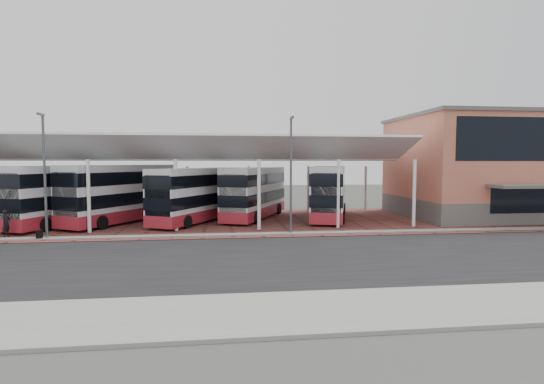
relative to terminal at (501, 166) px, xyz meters
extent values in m
plane|color=#40423D|center=(-23.00, -13.92, -4.66)|extent=(140.00, 140.00, 0.00)
cube|color=black|center=(-23.00, -14.92, -4.65)|extent=(120.00, 14.00, 0.02)
cube|color=brown|center=(-21.00, -0.92, -4.63)|extent=(72.00, 16.00, 0.06)
cube|color=gray|center=(-23.00, -22.92, -4.59)|extent=(120.00, 4.00, 0.14)
cube|color=gray|center=(-23.00, -7.72, -4.59)|extent=(120.00, 0.80, 0.14)
cube|color=#BB8A0E|center=(-23.00, -20.92, -4.63)|extent=(120.00, 0.12, 0.01)
cube|color=#BB8A0E|center=(-23.00, -20.62, -4.63)|extent=(120.00, 0.12, 0.01)
cylinder|color=white|center=(-41.00, 5.58, -2.36)|extent=(0.26, 0.26, 4.60)
cylinder|color=white|center=(-35.00, -5.42, -2.06)|extent=(0.26, 0.26, 5.20)
cylinder|color=white|center=(-35.00, 5.58, -2.36)|extent=(0.26, 0.26, 4.60)
cylinder|color=white|center=(-29.00, -5.42, -2.06)|extent=(0.26, 0.26, 5.20)
cylinder|color=white|center=(-29.00, 5.58, -2.36)|extent=(0.26, 0.26, 4.60)
cylinder|color=white|center=(-23.00, -5.42, -2.06)|extent=(0.26, 0.26, 5.20)
cylinder|color=white|center=(-23.00, 5.58, -2.36)|extent=(0.26, 0.26, 4.60)
cylinder|color=white|center=(-17.00, -5.42, -2.06)|extent=(0.26, 0.26, 5.20)
cylinder|color=white|center=(-17.00, 5.58, -2.36)|extent=(0.26, 0.26, 4.60)
cylinder|color=white|center=(-11.00, -5.42, -2.06)|extent=(0.26, 0.26, 5.20)
cylinder|color=white|center=(-11.00, 5.58, -2.36)|extent=(0.26, 0.26, 4.60)
cube|color=white|center=(-29.00, -3.22, 1.44)|extent=(37.00, 4.95, 1.95)
cube|color=white|center=(-29.00, 2.38, 1.24)|extent=(37.00, 7.12, 1.43)
cube|color=#5B5955|center=(0.00, 0.08, -3.76)|extent=(18.00, 12.00, 1.80)
cube|color=#CB7158|center=(0.00, 0.08, 0.74)|extent=(18.00, 12.00, 7.20)
cube|color=#5B5955|center=(0.00, 0.08, 4.44)|extent=(18.40, 12.40, 0.30)
cylinder|color=#4B4D52|center=(-37.00, -7.62, -0.66)|extent=(0.16, 0.16, 8.00)
cube|color=#4B4D52|center=(-37.00, -7.92, 3.34)|extent=(0.15, 0.90, 0.15)
cylinder|color=#4B4D52|center=(-21.00, -7.62, -0.66)|extent=(0.16, 0.16, 8.00)
cube|color=#4B4D52|center=(-21.00, -7.92, 3.34)|extent=(0.15, 0.90, 0.15)
cube|color=maroon|center=(-43.75, 0.59, -3.98)|extent=(7.43, 10.29, 0.86)
cube|color=black|center=(-43.75, 0.59, -2.74)|extent=(7.43, 10.29, 0.90)
cylinder|color=black|center=(-43.07, 4.09, -4.12)|extent=(0.71, 0.96, 0.95)
cylinder|color=black|center=(-41.02, 2.88, -4.12)|extent=(0.71, 0.96, 0.95)
cube|color=silver|center=(-38.13, -0.80, -2.13)|extent=(6.54, 11.46, 4.42)
cube|color=maroon|center=(-38.13, -0.80, -3.93)|extent=(6.59, 11.51, 0.92)
cube|color=black|center=(-38.13, -0.80, -2.60)|extent=(6.59, 11.51, 0.98)
cube|color=black|center=(-38.13, -0.80, -0.95)|extent=(6.59, 11.51, 0.98)
cube|color=black|center=(-40.18, -6.00, -2.24)|extent=(2.19, 0.94, 3.70)
cylinder|color=black|center=(-40.65, -3.69, -4.09)|extent=(0.64, 1.06, 1.03)
cylinder|color=black|center=(-38.26, -4.63, -4.09)|extent=(0.64, 1.06, 1.03)
cylinder|color=black|center=(-37.99, 3.04, -4.09)|extent=(0.64, 1.06, 1.03)
cylinder|color=black|center=(-35.61, 2.10, -4.09)|extent=(0.64, 1.06, 1.03)
cube|color=silver|center=(-33.83, -0.34, -2.11)|extent=(7.89, 11.22, 4.46)
cube|color=maroon|center=(-33.83, -0.34, -3.92)|extent=(7.95, 11.27, 0.93)
cube|color=black|center=(-33.83, -0.34, -2.57)|extent=(7.95, 11.27, 0.99)
cube|color=black|center=(-33.83, -0.34, -0.91)|extent=(7.95, 11.27, 0.99)
cube|color=black|center=(-36.62, -5.26, -2.21)|extent=(2.08, 1.24, 3.74)
cylinder|color=black|center=(-36.76, -2.87, -4.08)|extent=(0.77, 1.05, 1.04)
cylinder|color=black|center=(-34.51, -4.15, -4.08)|extent=(0.77, 1.05, 1.04)
cylinder|color=black|center=(-33.16, 3.48, -4.08)|extent=(0.77, 1.05, 1.04)
cylinder|color=black|center=(-30.90, 2.20, -4.08)|extent=(0.77, 1.05, 1.04)
cube|color=silver|center=(-27.71, -0.78, -2.25)|extent=(7.34, 10.61, 4.21)
cube|color=maroon|center=(-27.71, -0.78, -3.96)|extent=(7.39, 10.66, 0.88)
cube|color=black|center=(-27.71, -0.78, -2.69)|extent=(7.39, 10.66, 0.93)
cube|color=black|center=(-27.71, -0.78, -1.13)|extent=(7.39, 10.66, 0.93)
cube|color=black|center=(-30.28, -5.45, -2.35)|extent=(1.98, 1.15, 3.52)
cylinder|color=black|center=(-30.44, -3.21, -4.11)|extent=(0.71, 0.99, 0.98)
cylinder|color=black|center=(-28.30, -4.39, -4.11)|extent=(0.71, 0.99, 0.98)
cylinder|color=black|center=(-27.12, 2.83, -4.11)|extent=(0.71, 0.99, 0.98)
cylinder|color=black|center=(-24.98, 1.65, -4.11)|extent=(0.71, 0.99, 0.98)
cube|color=silver|center=(-22.75, 1.04, -2.24)|extent=(6.56, 10.89, 4.22)
cube|color=maroon|center=(-22.75, 1.04, -3.96)|extent=(6.61, 10.94, 0.88)
cube|color=black|center=(-22.75, 1.04, -2.68)|extent=(6.61, 10.94, 0.93)
cube|color=black|center=(-22.75, 1.04, -1.11)|extent=(6.61, 10.94, 0.93)
cube|color=black|center=(-24.89, -3.87, -2.34)|extent=(2.07, 0.97, 3.54)
cylinder|color=black|center=(-25.25, -1.64, -4.11)|extent=(0.64, 1.01, 0.98)
cylinder|color=black|center=(-23.00, -2.62, -4.11)|extent=(0.64, 1.01, 0.98)
cylinder|color=black|center=(-22.50, 4.70, -4.11)|extent=(0.64, 1.01, 0.98)
cylinder|color=black|center=(-20.25, 3.72, -4.11)|extent=(0.64, 1.01, 0.98)
cube|color=silver|center=(-16.25, 0.08, -2.18)|extent=(5.70, 11.32, 4.33)
cube|color=maroon|center=(-16.25, 0.08, -3.94)|extent=(5.75, 11.37, 0.91)
cube|color=black|center=(-16.25, 0.08, -2.64)|extent=(5.75, 11.37, 0.96)
cube|color=black|center=(-16.25, 0.08, -1.03)|extent=(5.75, 11.37, 0.96)
cube|color=black|center=(-17.89, -5.16, -2.28)|extent=(2.19, 0.77, 3.62)
cylinder|color=black|center=(-18.51, -2.93, -4.10)|extent=(0.57, 1.05, 1.01)
cylinder|color=black|center=(-16.11, -3.68, -4.10)|extent=(0.57, 1.05, 1.01)
cylinder|color=black|center=(-16.40, 3.84, -4.10)|extent=(0.57, 1.05, 1.01)
cylinder|color=black|center=(-14.00, 3.09, -4.10)|extent=(0.57, 1.05, 1.01)
imported|color=black|center=(-39.92, -6.62, -3.70)|extent=(0.57, 0.74, 1.80)
cube|color=black|center=(-37.35, -7.92, -4.30)|extent=(0.35, 0.25, 0.60)
camera|label=1|loc=(-25.85, -36.36, 0.33)|focal=28.00mm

